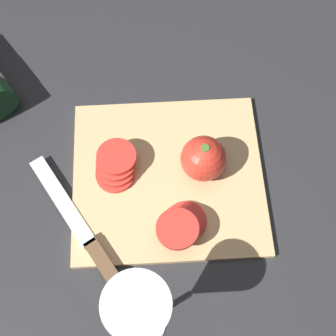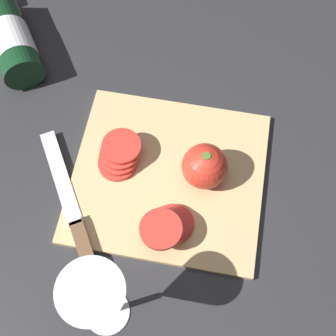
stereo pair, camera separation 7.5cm
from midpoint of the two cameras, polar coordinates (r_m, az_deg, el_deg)
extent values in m
plane|color=#28282B|center=(0.80, -9.70, -2.35)|extent=(3.00, 3.00, 0.00)
cube|color=tan|center=(0.79, -2.73, -1.38)|extent=(0.32, 0.29, 0.01)
cylinder|color=silver|center=(0.73, -6.17, -18.57)|extent=(0.07, 0.07, 0.00)
cylinder|color=silver|center=(0.69, -6.51, -18.19)|extent=(0.01, 0.01, 0.08)
cone|color=silver|center=(0.61, -7.37, -17.24)|extent=(0.08, 0.08, 0.09)
cone|color=#DBCC84|center=(0.64, -7.02, -17.62)|extent=(0.02, 0.02, 0.03)
sphere|color=red|center=(0.75, 1.51, 0.85)|extent=(0.07, 0.07, 0.07)
cylinder|color=#47702D|center=(0.72, 1.57, 2.04)|extent=(0.01, 0.01, 0.01)
cube|color=silver|center=(0.79, -15.56, -4.03)|extent=(0.11, 0.16, 0.00)
cube|color=silver|center=(0.75, -12.55, -9.09)|extent=(0.03, 0.02, 0.01)
cube|color=brown|center=(0.73, -10.24, -12.85)|extent=(0.08, 0.11, 0.01)
cylinder|color=red|center=(0.79, -9.16, -1.06)|extent=(0.07, 0.07, 0.01)
cylinder|color=red|center=(0.78, -9.14, -0.36)|extent=(0.07, 0.07, 0.01)
cylinder|color=red|center=(0.78, -9.11, 0.35)|extent=(0.07, 0.07, 0.01)
cylinder|color=red|center=(0.77, -9.08, 1.07)|extent=(0.07, 0.07, 0.01)
cylinder|color=red|center=(0.75, -0.68, -6.82)|extent=(0.07, 0.07, 0.01)
cylinder|color=red|center=(0.74, -0.97, -7.04)|extent=(0.07, 0.07, 0.01)
cylinder|color=red|center=(0.73, -1.27, -7.27)|extent=(0.07, 0.07, 0.01)
cylinder|color=red|center=(0.72, -1.58, -7.51)|extent=(0.07, 0.07, 0.01)
cylinder|color=red|center=(0.71, -1.90, -7.75)|extent=(0.07, 0.07, 0.01)
camera|label=1|loc=(0.04, -92.88, -6.16)|focal=50.00mm
camera|label=2|loc=(0.04, 87.12, 6.16)|focal=50.00mm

